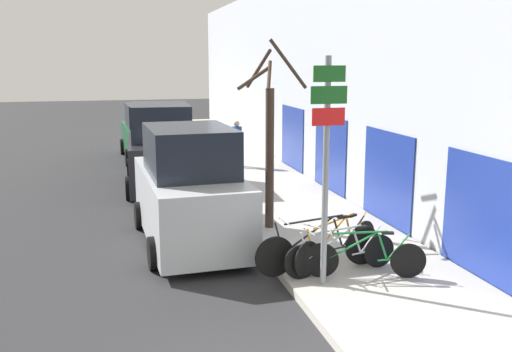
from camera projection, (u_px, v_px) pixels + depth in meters
name	position (u px, v px, depth m)	size (l,w,h in m)	color
ground_plane	(175.00, 191.00, 16.72)	(80.00, 80.00, 0.00)	#28282B
sidewalk_curb	(240.00, 167.00, 19.99)	(3.20, 32.00, 0.15)	#ADA89E
building_facade	(290.00, 76.00, 19.71)	(0.23, 32.00, 6.50)	#B2B7C1
signpost	(326.00, 159.00, 8.97)	(0.59, 0.12, 3.69)	gray
bicycle_0	(365.00, 257.00, 9.59)	(2.01, 0.66, 0.83)	black
bicycle_1	(341.00, 253.00, 9.80)	(2.12, 0.44, 0.83)	black
bicycle_2	(320.00, 248.00, 9.91)	(2.41, 0.45, 0.98)	black
bicycle_3	(337.00, 244.00, 10.21)	(2.03, 1.26, 0.87)	black
parked_car_0	(190.00, 192.00, 11.73)	(2.17, 4.45, 2.46)	#B2B7BC
parked_car_1	(161.00, 150.00, 16.96)	(2.22, 4.77, 2.52)	black
parked_car_2	(149.00, 134.00, 21.96)	(2.20, 4.54, 2.13)	#144728
pedestrian_near	(237.00, 140.00, 19.52)	(0.41, 0.36, 1.60)	#4C3D2D
street_tree	(270.00, 144.00, 12.23)	(1.54, 1.40, 4.06)	#3D2D23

